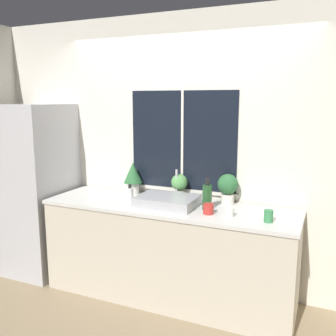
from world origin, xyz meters
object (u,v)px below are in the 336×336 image
object	(u,v)px
refrigerator	(38,189)
potted_plant_center	(179,184)
potted_plant_right	(228,187)
mug_red	(208,209)
bottle_tall	(207,197)
sink	(167,201)
potted_plant_left	(133,175)
soap_bottle	(130,195)
mug_white	(229,212)
mug_green	(269,216)

from	to	relation	value
refrigerator	potted_plant_center	bearing A→B (deg)	8.96
potted_plant_right	mug_red	xyz separation A→B (m)	(-0.07, -0.37, -0.12)
bottle_tall	potted_plant_right	bearing A→B (deg)	63.49
potted_plant_right	mug_red	world-z (taller)	potted_plant_right
sink	potted_plant_left	distance (m)	0.59
soap_bottle	refrigerator	bearing A→B (deg)	177.27
mug_red	soap_bottle	bearing A→B (deg)	175.43
potted_plant_left	bottle_tall	xyz separation A→B (m)	(0.88, -0.24, -0.07)
refrigerator	mug_white	distance (m)	2.17
potted_plant_left	potted_plant_center	bearing A→B (deg)	0.00
soap_bottle	bottle_tall	xyz separation A→B (m)	(0.75, 0.06, 0.05)
potted_plant_center	mug_red	bearing A→B (deg)	-41.59
bottle_tall	mug_green	distance (m)	0.58
potted_plant_right	mug_green	bearing A→B (deg)	-41.26
sink	mug_red	size ratio (longest dim) A/B	6.01
sink	mug_white	world-z (taller)	sink
mug_white	mug_green	xyz separation A→B (m)	(0.32, -0.02, 0.01)
bottle_tall	mug_green	size ratio (longest dim) A/B	2.88
potted_plant_right	bottle_tall	bearing A→B (deg)	-116.51
potted_plant_right	mug_green	xyz separation A→B (m)	(0.43, -0.38, -0.12)
mug_green	mug_red	size ratio (longest dim) A/B	1.10
refrigerator	sink	xyz separation A→B (m)	(1.56, -0.02, 0.04)
refrigerator	mug_white	size ratio (longest dim) A/B	24.13
soap_bottle	sink	bearing A→B (deg)	4.98
bottle_tall	refrigerator	bearing A→B (deg)	-179.90
potted_plant_right	bottle_tall	xyz separation A→B (m)	(-0.12, -0.24, -0.05)
potted_plant_right	mug_red	distance (m)	0.39
mug_red	mug_white	bearing A→B (deg)	1.56
mug_red	sink	bearing A→B (deg)	167.24
soap_bottle	mug_red	world-z (taller)	soap_bottle
refrigerator	mug_green	xyz separation A→B (m)	(2.49, -0.13, 0.05)
soap_bottle	mug_white	distance (m)	0.98
soap_bottle	mug_red	size ratio (longest dim) A/B	1.96
potted_plant_right	mug_white	world-z (taller)	potted_plant_right
sink	potted_plant_left	size ratio (longest dim) A/B	1.64
refrigerator	potted_plant_right	xyz separation A→B (m)	(2.05, 0.25, 0.17)
refrigerator	potted_plant_left	distance (m)	1.10
bottle_tall	potted_plant_center	bearing A→B (deg)	146.06
potted_plant_left	mug_green	world-z (taller)	potted_plant_left
potted_plant_left	soap_bottle	distance (m)	0.35
sink	bottle_tall	distance (m)	0.38
potted_plant_left	mug_red	world-z (taller)	potted_plant_left
soap_bottle	bottle_tall	distance (m)	0.75
sink	potted_plant_right	world-z (taller)	sink
refrigerator	potted_plant_center	xyz separation A→B (m)	(1.57, 0.25, 0.15)
potted_plant_center	potted_plant_right	size ratio (longest dim) A/B	0.86
potted_plant_left	bottle_tall	size ratio (longest dim) A/B	1.15
refrigerator	bottle_tall	world-z (taller)	refrigerator
potted_plant_center	bottle_tall	distance (m)	0.44
soap_bottle	potted_plant_left	bearing A→B (deg)	113.24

